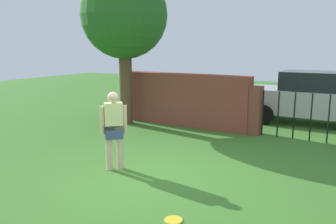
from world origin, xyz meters
name	(u,v)px	position (x,y,z in m)	size (l,w,h in m)	color
ground_plane	(145,177)	(0.00, 0.00, 0.00)	(40.00, 40.00, 0.00)	#3D7528
brick_wall	(183,100)	(-1.50, 4.40, 0.83)	(4.40, 0.50, 1.66)	brown
tree	(124,17)	(-3.24, 3.69, 3.43)	(2.73, 2.73, 4.84)	brown
person	(114,127)	(-0.79, 0.05, 0.90)	(0.42, 0.41, 1.62)	beige
fence_gate	(303,115)	(2.15, 4.40, 0.70)	(3.13, 0.44, 1.40)	brown
car	(313,98)	(2.07, 6.71, 0.86)	(4.27, 2.06, 1.72)	#B7B7BC
frisbee_yellow	(173,220)	(1.33, -1.22, 0.01)	(0.27, 0.27, 0.02)	yellow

